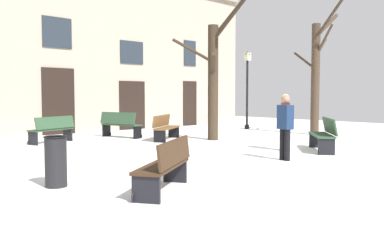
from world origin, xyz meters
The scene contains 13 objects.
ground_plane centered at (0.00, 0.00, 0.00)m, with size 29.46×29.46×0.00m, color white.
building_facade centered at (-0.01, 8.12, 3.69)m, with size 18.42×0.60×7.30m.
tree_center centered at (6.03, 0.80, 2.48)m, with size 1.67×2.45×5.20m.
tree_left_of_center centered at (1.57, 2.17, 2.25)m, with size 2.01×2.22×4.92m.
streetlamp centered at (6.07, 4.41, 2.23)m, with size 0.30×0.30×3.64m.
litter_bin centered at (-5.63, -1.11, 0.44)m, with size 0.40×0.40×0.88m.
bench_facing_shops centered at (-3.03, 5.17, 0.45)m, with size 1.65×0.95×0.89m.
bench_back_to_back_right centered at (-4.46, -2.67, 0.43)m, with size 1.60×1.29×0.87m.
bench_near_center_tree centered at (1.86, -1.92, 0.48)m, with size 1.62×1.47×0.95m.
bench_near_lamp centered at (-0.43, 5.12, 0.50)m, with size 0.88×1.79×0.96m.
bench_back_to_back_left centered at (0.34, 3.36, 0.45)m, with size 1.74×1.38×0.89m.
person_near_bench centered at (1.12, -1.13, 0.89)m, with size 0.43×0.41×1.62m.
person_by_shop_door centered at (-0.32, -2.12, 0.87)m, with size 0.32×0.43×1.59m.
Camera 1 is at (-8.48, -7.73, 1.57)m, focal length 37.34 mm.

